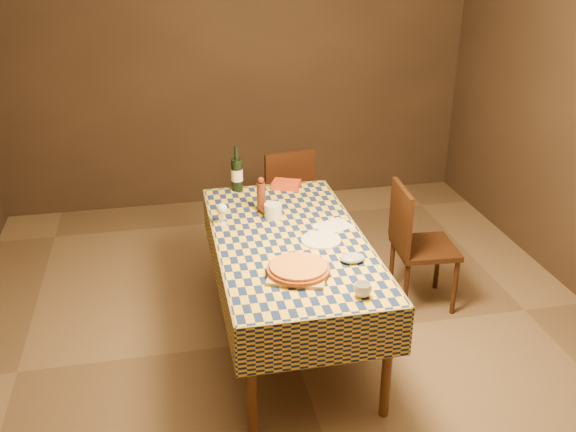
{
  "coord_description": "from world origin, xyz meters",
  "views": [
    {
      "loc": [
        -0.74,
        -3.54,
        2.58
      ],
      "look_at": [
        0.0,
        0.05,
        0.9
      ],
      "focal_mm": 40.0,
      "sensor_mm": 36.0,
      "label": 1
    }
  ],
  "objects_px": {
    "wine_bottle": "(237,174)",
    "chair_far": "(285,194)",
    "dining_table": "(290,249)",
    "cutting_board": "(298,272)",
    "chair_right": "(415,240)",
    "bowl": "(269,209)",
    "white_plate": "(321,240)",
    "pizza": "(298,268)"
  },
  "relations": [
    {
      "from": "cutting_board",
      "to": "white_plate",
      "type": "relative_size",
      "value": 1.28
    },
    {
      "from": "bowl",
      "to": "white_plate",
      "type": "relative_size",
      "value": 0.58
    },
    {
      "from": "cutting_board",
      "to": "bowl",
      "type": "bearing_deg",
      "value": 90.73
    },
    {
      "from": "pizza",
      "to": "chair_far",
      "type": "xyz_separation_m",
      "value": [
        0.27,
        1.74,
        -0.28
      ]
    },
    {
      "from": "wine_bottle",
      "to": "chair_far",
      "type": "height_order",
      "value": "wine_bottle"
    },
    {
      "from": "bowl",
      "to": "wine_bottle",
      "type": "xyz_separation_m",
      "value": [
        -0.16,
        0.44,
        0.1
      ]
    },
    {
      "from": "dining_table",
      "to": "chair_far",
      "type": "bearing_deg",
      "value": 79.96
    },
    {
      "from": "cutting_board",
      "to": "white_plate",
      "type": "distance_m",
      "value": 0.44
    },
    {
      "from": "dining_table",
      "to": "wine_bottle",
      "type": "bearing_deg",
      "value": 104.25
    },
    {
      "from": "dining_table",
      "to": "bowl",
      "type": "xyz_separation_m",
      "value": [
        -0.06,
        0.41,
        0.1
      ]
    },
    {
      "from": "bowl",
      "to": "chair_right",
      "type": "xyz_separation_m",
      "value": [
        1.03,
        -0.14,
        -0.27
      ]
    },
    {
      "from": "cutting_board",
      "to": "white_plate",
      "type": "bearing_deg",
      "value": 58.53
    },
    {
      "from": "pizza",
      "to": "chair_far",
      "type": "distance_m",
      "value": 1.79
    },
    {
      "from": "dining_table",
      "to": "chair_far",
      "type": "relative_size",
      "value": 1.98
    },
    {
      "from": "bowl",
      "to": "wine_bottle",
      "type": "distance_m",
      "value": 0.48
    },
    {
      "from": "pizza",
      "to": "dining_table",
      "type": "bearing_deg",
      "value": 84.43
    },
    {
      "from": "wine_bottle",
      "to": "chair_far",
      "type": "bearing_deg",
      "value": 44.03
    },
    {
      "from": "dining_table",
      "to": "cutting_board",
      "type": "bearing_deg",
      "value": -95.57
    },
    {
      "from": "white_plate",
      "to": "wine_bottle",
      "type": "bearing_deg",
      "value": 113.1
    },
    {
      "from": "cutting_board",
      "to": "chair_right",
      "type": "bearing_deg",
      "value": 35.76
    },
    {
      "from": "dining_table",
      "to": "chair_right",
      "type": "bearing_deg",
      "value": 15.83
    },
    {
      "from": "chair_right",
      "to": "white_plate",
      "type": "bearing_deg",
      "value": -155.51
    },
    {
      "from": "chair_far",
      "to": "chair_right",
      "type": "distance_m",
      "value": 1.26
    },
    {
      "from": "chair_far",
      "to": "white_plate",
      "type": "bearing_deg",
      "value": -91.87
    },
    {
      "from": "bowl",
      "to": "white_plate",
      "type": "distance_m",
      "value": 0.55
    },
    {
      "from": "white_plate",
      "to": "chair_right",
      "type": "xyz_separation_m",
      "value": [
        0.79,
        0.36,
        -0.25
      ]
    },
    {
      "from": "wine_bottle",
      "to": "white_plate",
      "type": "height_order",
      "value": "wine_bottle"
    },
    {
      "from": "bowl",
      "to": "chair_right",
      "type": "distance_m",
      "value": 1.07
    },
    {
      "from": "pizza",
      "to": "chair_far",
      "type": "bearing_deg",
      "value": 81.12
    },
    {
      "from": "cutting_board",
      "to": "bowl",
      "type": "distance_m",
      "value": 0.87
    },
    {
      "from": "pizza",
      "to": "bowl",
      "type": "xyz_separation_m",
      "value": [
        -0.01,
        0.87,
        -0.01
      ]
    },
    {
      "from": "cutting_board",
      "to": "pizza",
      "type": "xyz_separation_m",
      "value": [
        0.0,
        0.0,
        0.03
      ]
    },
    {
      "from": "chair_far",
      "to": "chair_right",
      "type": "height_order",
      "value": "same"
    },
    {
      "from": "wine_bottle",
      "to": "chair_right",
      "type": "bearing_deg",
      "value": -26.12
    },
    {
      "from": "pizza",
      "to": "cutting_board",
      "type": "bearing_deg",
      "value": -110.56
    },
    {
      "from": "cutting_board",
      "to": "chair_far",
      "type": "distance_m",
      "value": 1.78
    },
    {
      "from": "cutting_board",
      "to": "pizza",
      "type": "bearing_deg",
      "value": 69.44
    },
    {
      "from": "dining_table",
      "to": "pizza",
      "type": "relative_size",
      "value": 4.86
    },
    {
      "from": "chair_far",
      "to": "cutting_board",
      "type": "bearing_deg",
      "value": -98.88
    },
    {
      "from": "bowl",
      "to": "chair_far",
      "type": "relative_size",
      "value": 0.16
    },
    {
      "from": "dining_table",
      "to": "chair_far",
      "type": "xyz_separation_m",
      "value": [
        0.23,
        1.29,
        -0.17
      ]
    },
    {
      "from": "chair_far",
      "to": "chair_right",
      "type": "bearing_deg",
      "value": -53.8
    }
  ]
}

